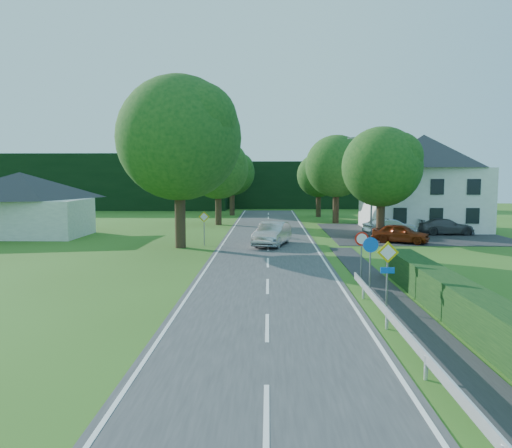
{
  "coord_description": "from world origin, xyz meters",
  "views": [
    {
      "loc": [
        0.03,
        -9.75,
        4.93
      ],
      "look_at": [
        -0.7,
        19.13,
        2.12
      ],
      "focal_mm": 35.0,
      "sensor_mm": 36.0,
      "label": 1
    }
  ],
  "objects_px": {
    "moving_car": "(272,234)",
    "parasol": "(418,220)",
    "parked_car_silver_a": "(390,227)",
    "parked_car_grey": "(446,227)",
    "parked_car_red": "(401,233)",
    "motorcycle": "(278,230)",
    "streetlight": "(370,181)"
  },
  "relations": [
    {
      "from": "streetlight",
      "to": "motorcycle",
      "type": "distance_m",
      "value": 8.23
    },
    {
      "from": "moving_car",
      "to": "motorcycle",
      "type": "xyz_separation_m",
      "value": [
        0.52,
        4.65,
        -0.27
      ]
    },
    {
      "from": "parked_car_red",
      "to": "parasol",
      "type": "relative_size",
      "value": 1.81
    },
    {
      "from": "parked_car_silver_a",
      "to": "streetlight",
      "type": "bearing_deg",
      "value": 102.44
    },
    {
      "from": "parked_car_red",
      "to": "parked_car_silver_a",
      "type": "bearing_deg",
      "value": 21.56
    },
    {
      "from": "streetlight",
      "to": "parked_car_silver_a",
      "type": "bearing_deg",
      "value": 28.72
    },
    {
      "from": "moving_car",
      "to": "parasol",
      "type": "xyz_separation_m",
      "value": [
        12.76,
        8.77,
        0.19
      ]
    },
    {
      "from": "parked_car_red",
      "to": "parked_car_grey",
      "type": "height_order",
      "value": "parked_car_red"
    },
    {
      "from": "parked_car_grey",
      "to": "parasol",
      "type": "distance_m",
      "value": 2.55
    },
    {
      "from": "motorcycle",
      "to": "parked_car_silver_a",
      "type": "xyz_separation_m",
      "value": [
        9.11,
        1.41,
        0.15
      ]
    },
    {
      "from": "parked_car_silver_a",
      "to": "parasol",
      "type": "relative_size",
      "value": 1.89
    },
    {
      "from": "motorcycle",
      "to": "parked_car_red",
      "type": "bearing_deg",
      "value": -37.84
    },
    {
      "from": "motorcycle",
      "to": "parked_car_red",
      "type": "distance_m",
      "value": 9.35
    },
    {
      "from": "parked_car_grey",
      "to": "parked_car_silver_a",
      "type": "bearing_deg",
      "value": 99.75
    },
    {
      "from": "moving_car",
      "to": "motorcycle",
      "type": "bearing_deg",
      "value": 98.12
    },
    {
      "from": "parked_car_silver_a",
      "to": "parked_car_grey",
      "type": "height_order",
      "value": "parked_car_silver_a"
    },
    {
      "from": "parked_car_red",
      "to": "moving_car",
      "type": "bearing_deg",
      "value": 124.89
    },
    {
      "from": "moving_car",
      "to": "parked_car_grey",
      "type": "relative_size",
      "value": 1.08
    },
    {
      "from": "parked_car_grey",
      "to": "parked_car_red",
      "type": "bearing_deg",
      "value": 135.47
    },
    {
      "from": "streetlight",
      "to": "parked_car_silver_a",
      "type": "xyz_separation_m",
      "value": [
        1.87,
        1.03,
        -3.73
      ]
    },
    {
      "from": "moving_car",
      "to": "parasol",
      "type": "height_order",
      "value": "parasol"
    },
    {
      "from": "streetlight",
      "to": "parked_car_red",
      "type": "bearing_deg",
      "value": -64.94
    },
    {
      "from": "streetlight",
      "to": "parked_car_red",
      "type": "height_order",
      "value": "streetlight"
    },
    {
      "from": "motorcycle",
      "to": "parasol",
      "type": "height_order",
      "value": "parasol"
    },
    {
      "from": "streetlight",
      "to": "parked_car_red",
      "type": "relative_size",
      "value": 1.98
    },
    {
      "from": "moving_car",
      "to": "parked_car_silver_a",
      "type": "relative_size",
      "value": 1.17
    },
    {
      "from": "moving_car",
      "to": "parked_car_grey",
      "type": "bearing_deg",
      "value": 40.06
    },
    {
      "from": "moving_car",
      "to": "parked_car_silver_a",
      "type": "height_order",
      "value": "moving_car"
    },
    {
      "from": "parked_car_red",
      "to": "parked_car_silver_a",
      "type": "distance_m",
      "value": 4.45
    },
    {
      "from": "parasol",
      "to": "parked_car_grey",
      "type": "bearing_deg",
      "value": -46.35
    },
    {
      "from": "parked_car_grey",
      "to": "moving_car",
      "type": "bearing_deg",
      "value": 115.06
    },
    {
      "from": "parked_car_red",
      "to": "parked_car_silver_a",
      "type": "height_order",
      "value": "parked_car_silver_a"
    }
  ]
}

